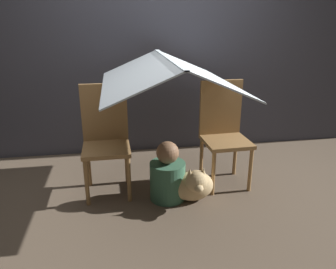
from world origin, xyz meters
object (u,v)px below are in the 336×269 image
(person_front, at_px, (168,176))
(chair_left, at_px, (106,136))
(dog, at_px, (193,185))
(chair_right, at_px, (224,130))

(person_front, bearing_deg, chair_left, 153.00)
(dog, bearing_deg, person_front, 155.90)
(chair_right, height_order, person_front, chair_right)
(chair_left, distance_m, dog, 0.90)
(chair_right, relative_size, dog, 2.50)
(chair_right, xyz_separation_m, person_front, (-0.59, -0.27, -0.31))
(chair_right, distance_m, person_front, 0.71)
(chair_left, xyz_separation_m, chair_right, (1.11, -0.00, 0.00))
(chair_right, bearing_deg, dog, -138.61)
(person_front, xyz_separation_m, dog, (0.21, -0.09, -0.06))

